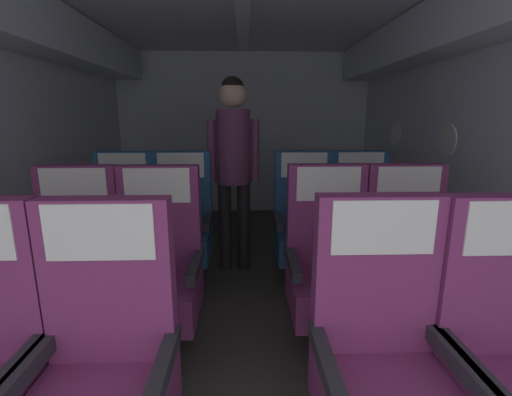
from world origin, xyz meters
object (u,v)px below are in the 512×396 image
object	(u,v)px
seat_c_right_aisle	(360,227)
seat_b_right_window	(328,270)
seat_b_right_aisle	(408,269)
seat_b_left_aisle	(159,273)
seat_c_left_aisle	(182,228)
seat_a_right_window	(382,367)
flight_attendant	(233,155)
seat_c_left_window	(124,229)
seat_c_right_window	(304,227)
seat_a_left_aisle	(103,378)
seat_b_left_window	(76,273)

from	to	relation	value
seat_c_right_aisle	seat_b_right_window	bearing A→B (deg)	-118.93
seat_b_right_aisle	seat_c_right_aisle	world-z (taller)	same
seat_b_left_aisle	seat_b_right_aisle	world-z (taller)	same
seat_b_left_aisle	seat_c_left_aisle	xyz separation A→B (m)	(-0.01, 0.86, 0.00)
seat_b_right_aisle	seat_c_right_aisle	distance (m)	0.83
seat_a_right_window	seat_c_left_aisle	size ratio (longest dim) A/B	1.00
flight_attendant	seat_c_left_window	bearing A→B (deg)	-153.17
seat_a_right_window	flight_attendant	bearing A→B (deg)	107.31
seat_c_left_window	seat_c_right_aisle	xyz separation A→B (m)	(1.92, -0.01, 0.00)
seat_b_right_window	seat_c_right_window	xyz separation A→B (m)	(-0.01, 0.83, 0.00)
seat_c_right_window	seat_a_right_window	bearing A→B (deg)	-89.72
seat_a_left_aisle	seat_b_left_aisle	distance (m)	0.84
seat_a_right_window	seat_c_right_window	world-z (taller)	same
seat_a_left_aisle	seat_a_right_window	xyz separation A→B (m)	(0.99, 0.02, 0.00)
seat_b_right_aisle	seat_b_left_window	bearing A→B (deg)	179.97
seat_a_left_aisle	seat_b_right_window	world-z (taller)	same
flight_attendant	seat_b_left_aisle	bearing A→B (deg)	-97.44
seat_a_left_aisle	seat_c_left_window	xyz separation A→B (m)	(-0.48, 1.69, 0.00)
seat_a_left_aisle	seat_c_right_window	world-z (taller)	same
seat_c_left_window	seat_c_left_aisle	bearing A→B (deg)	1.38
seat_c_left_aisle	seat_b_left_aisle	bearing A→B (deg)	-89.02
seat_b_left_aisle	seat_b_right_aisle	xyz separation A→B (m)	(1.46, 0.02, 0.00)
seat_c_left_window	seat_b_left_aisle	bearing A→B (deg)	-60.85
seat_a_right_window	seat_b_right_window	distance (m)	0.84
seat_c_left_window	seat_c_left_aisle	xyz separation A→B (m)	(0.46, 0.01, 0.00)
seat_b_left_aisle	seat_c_left_window	size ratio (longest dim) A/B	1.00
seat_c_left_aisle	seat_c_right_window	world-z (taller)	same
seat_b_right_window	seat_c_right_window	bearing A→B (deg)	90.39
seat_b_right_aisle	seat_c_left_aisle	bearing A→B (deg)	150.18
seat_c_left_window	seat_c_right_window	distance (m)	1.46
seat_c_left_aisle	seat_b_right_window	bearing A→B (deg)	-40.03
seat_b_right_aisle	seat_b_right_window	world-z (taller)	same
seat_a_right_window	flight_attendant	xyz separation A→B (m)	(-0.58, 1.88, 0.57)
seat_b_left_aisle	seat_c_right_aisle	distance (m)	1.68
seat_b_right_aisle	seat_c_left_window	size ratio (longest dim) A/B	1.00
seat_b_right_window	seat_b_left_aisle	bearing A→B (deg)	-178.86
seat_b_right_window	seat_a_right_window	bearing A→B (deg)	-89.83
seat_b_left_window	seat_b_right_aisle	bearing A→B (deg)	-0.03
seat_b_left_aisle	seat_c_left_window	bearing A→B (deg)	119.15
seat_a_left_aisle	seat_c_right_aisle	xyz separation A→B (m)	(1.44, 1.68, 0.00)
seat_b_left_aisle	flight_attendant	xyz separation A→B (m)	(0.41, 1.06, 0.57)
seat_b_left_window	seat_c_left_aisle	size ratio (longest dim) A/B	1.00
seat_c_left_window	seat_c_right_aisle	distance (m)	1.92
seat_c_left_aisle	seat_a_right_window	bearing A→B (deg)	-59.07
seat_a_left_aisle	seat_b_right_aisle	xyz separation A→B (m)	(1.46, 0.85, 0.00)
seat_a_left_aisle	flight_attendant	xyz separation A→B (m)	(0.40, 1.90, 0.57)
seat_b_left_window	seat_c_left_aisle	world-z (taller)	same
seat_a_right_window	seat_c_right_window	xyz separation A→B (m)	(-0.01, 1.67, 0.00)
seat_c_right_aisle	flight_attendant	distance (m)	1.20
seat_a_left_aisle	seat_a_right_window	world-z (taller)	same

